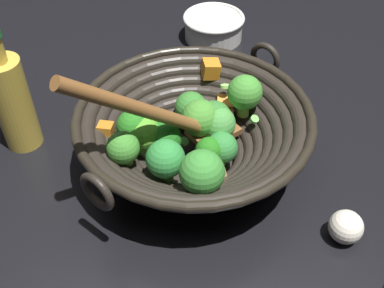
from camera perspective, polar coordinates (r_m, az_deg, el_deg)
ground_plane at (r=0.72m, az=0.20°, el=-2.35°), size 4.00×4.00×0.00m
wok at (r=0.67m, az=0.14°, el=1.56°), size 0.34×0.34×0.24m
cooking_oil_bottle at (r=0.75m, az=-20.83°, el=4.90°), size 0.06×0.06×0.20m
prep_bowl at (r=0.99m, az=2.61°, el=13.95°), size 0.12×0.12×0.05m
garlic_bulb at (r=0.65m, az=18.01°, el=-9.46°), size 0.05×0.05×0.05m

